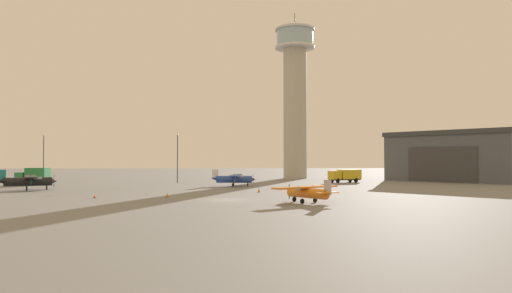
% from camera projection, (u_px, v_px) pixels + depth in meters
% --- Properties ---
extents(ground_plane, '(400.00, 400.00, 0.00)m').
position_uv_depth(ground_plane, '(228.00, 200.00, 54.20)').
color(ground_plane, slate).
extents(control_tower, '(10.00, 10.00, 42.10)m').
position_uv_depth(control_tower, '(295.00, 92.00, 116.69)').
color(control_tower, '#B2AD9E').
rests_on(control_tower, ground_plane).
extents(hangar, '(35.01, 35.42, 10.96)m').
position_uv_depth(hangar, '(462.00, 156.00, 104.21)').
color(hangar, '#4C5159').
rests_on(hangar, ground_plane).
extents(airplane_black, '(8.41, 10.58, 3.22)m').
position_uv_depth(airplane_black, '(28.00, 181.00, 71.20)').
color(airplane_black, black).
rests_on(airplane_black, ground_plane).
extents(airplane_orange, '(8.05, 6.82, 2.63)m').
position_uv_depth(airplane_orange, '(308.00, 192.00, 50.25)').
color(airplane_orange, orange).
rests_on(airplane_orange, ground_plane).
extents(airplane_blue, '(7.99, 10.19, 3.00)m').
position_uv_depth(airplane_blue, '(234.00, 178.00, 82.00)').
color(airplane_blue, '#2847A8').
rests_on(airplane_blue, ground_plane).
extents(truck_box_yellow, '(7.30, 4.67, 2.67)m').
position_uv_depth(truck_box_yellow, '(345.00, 175.00, 95.24)').
color(truck_box_yellow, '#38383D').
rests_on(truck_box_yellow, ground_plane).
extents(truck_box_green, '(6.11, 3.65, 3.20)m').
position_uv_depth(truck_box_green, '(34.00, 176.00, 86.48)').
color(truck_box_green, '#38383D').
rests_on(truck_box_green, ground_plane).
extents(light_post_west, '(0.44, 0.44, 10.07)m').
position_uv_depth(light_post_west, '(177.00, 154.00, 94.04)').
color(light_post_west, '#38383D').
rests_on(light_post_west, ground_plane).
extents(light_post_east, '(0.44, 0.44, 10.21)m').
position_uv_depth(light_post_east, '(44.00, 154.00, 98.21)').
color(light_post_east, '#38383D').
rests_on(light_post_east, ground_plane).
extents(traffic_cone_near_left, '(0.36, 0.36, 0.55)m').
position_uv_depth(traffic_cone_near_left, '(95.00, 196.00, 56.93)').
color(traffic_cone_near_left, black).
rests_on(traffic_cone_near_left, ground_plane).
extents(traffic_cone_near_right, '(0.36, 0.36, 0.67)m').
position_uv_depth(traffic_cone_near_right, '(259.00, 190.00, 67.01)').
color(traffic_cone_near_right, black).
rests_on(traffic_cone_near_right, ground_plane).
extents(traffic_cone_mid_apron, '(0.36, 0.36, 0.58)m').
position_uv_depth(traffic_cone_mid_apron, '(167.00, 195.00, 58.14)').
color(traffic_cone_mid_apron, black).
rests_on(traffic_cone_mid_apron, ground_plane).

